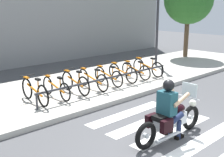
# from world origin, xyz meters

# --- Properties ---
(ground_plane) EXTENTS (48.00, 48.00, 0.00)m
(ground_plane) POSITION_xyz_m (0.00, 0.00, 0.00)
(ground_plane) COLOR #4C4C4F
(sidewalk) EXTENTS (24.00, 4.40, 0.15)m
(sidewalk) POSITION_xyz_m (0.00, 5.37, 0.07)
(sidewalk) COLOR #B7B2A8
(sidewalk) RESTS_ON ground
(crosswalk_stripe_2) EXTENTS (2.80, 0.40, 0.01)m
(crosswalk_stripe_2) POSITION_xyz_m (0.59, 0.00, 0.00)
(crosswalk_stripe_2) COLOR white
(crosswalk_stripe_2) RESTS_ON ground
(crosswalk_stripe_3) EXTENTS (2.80, 0.40, 0.01)m
(crosswalk_stripe_3) POSITION_xyz_m (0.59, 0.80, 0.00)
(crosswalk_stripe_3) COLOR white
(crosswalk_stripe_3) RESTS_ON ground
(crosswalk_stripe_4) EXTENTS (2.80, 0.40, 0.01)m
(crosswalk_stripe_4) POSITION_xyz_m (0.59, 1.60, 0.00)
(crosswalk_stripe_4) COLOR white
(crosswalk_stripe_4) RESTS_ON ground
(crosswalk_stripe_5) EXTENTS (2.80, 0.40, 0.01)m
(crosswalk_stripe_5) POSITION_xyz_m (0.59, 2.40, 0.00)
(crosswalk_stripe_5) COLOR white
(crosswalk_stripe_5) RESTS_ON ground
(motorcycle) EXTENTS (2.24, 0.64, 1.20)m
(motorcycle) POSITION_xyz_m (0.16, 0.61, 0.45)
(motorcycle) COLOR black
(motorcycle) RESTS_ON ground
(rider) EXTENTS (0.64, 0.55, 1.43)m
(rider) POSITION_xyz_m (0.08, 0.62, 0.82)
(rider) COLOR #1E4C59
(rider) RESTS_ON ground
(bicycle_0) EXTENTS (0.48, 1.68, 0.80)m
(bicycle_0) POSITION_xyz_m (-1.04, 4.66, 0.51)
(bicycle_0) COLOR black
(bicycle_0) RESTS_ON sidewalk
(bicycle_1) EXTENTS (0.48, 1.65, 0.72)m
(bicycle_1) POSITION_xyz_m (-0.29, 4.66, 0.48)
(bicycle_1) COLOR black
(bicycle_1) RESTS_ON sidewalk
(bicycle_2) EXTENTS (0.48, 1.61, 0.79)m
(bicycle_2) POSITION_xyz_m (0.46, 4.66, 0.51)
(bicycle_2) COLOR black
(bicycle_2) RESTS_ON sidewalk
(bicycle_3) EXTENTS (0.48, 1.71, 0.75)m
(bicycle_3) POSITION_xyz_m (1.21, 4.66, 0.50)
(bicycle_3) COLOR black
(bicycle_3) RESTS_ON sidewalk
(bicycle_4) EXTENTS (0.48, 1.58, 0.74)m
(bicycle_4) POSITION_xyz_m (1.95, 4.66, 0.49)
(bicycle_4) COLOR black
(bicycle_4) RESTS_ON sidewalk
(bicycle_5) EXTENTS (0.48, 1.60, 0.77)m
(bicycle_5) POSITION_xyz_m (2.70, 4.66, 0.50)
(bicycle_5) COLOR black
(bicycle_5) RESTS_ON sidewalk
(bicycle_6) EXTENTS (0.48, 1.58, 0.73)m
(bicycle_6) POSITION_xyz_m (3.45, 4.66, 0.49)
(bicycle_6) COLOR black
(bicycle_6) RESTS_ON sidewalk
(bicycle_7) EXTENTS (0.48, 1.69, 0.77)m
(bicycle_7) POSITION_xyz_m (4.20, 4.66, 0.50)
(bicycle_7) COLOR black
(bicycle_7) RESTS_ON sidewalk
(bike_rack) EXTENTS (5.84, 0.07, 0.49)m
(bike_rack) POSITION_xyz_m (1.58, 4.10, 0.58)
(bike_rack) COLOR #333338
(bike_rack) RESTS_ON sidewalk
(street_lamp) EXTENTS (0.28, 0.28, 4.61)m
(street_lamp) POSITION_xyz_m (6.16, 5.77, 2.77)
(street_lamp) COLOR #2D2D33
(street_lamp) RESTS_ON ground
(tree_near_rack) EXTENTS (2.69, 2.69, 4.66)m
(tree_near_rack) POSITION_xyz_m (9.35, 6.17, 3.30)
(tree_near_rack) COLOR brown
(tree_near_rack) RESTS_ON ground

